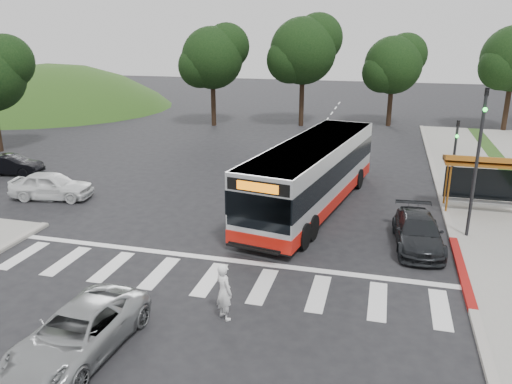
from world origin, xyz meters
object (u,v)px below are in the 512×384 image
(transit_bus, at_px, (313,176))
(silver_suv_south, at_px, (78,332))
(pedestrian, at_px, (224,292))
(dark_sedan, at_px, (418,232))

(transit_bus, xyz_separation_m, silver_suv_south, (-4.49, -13.70, -1.03))
(transit_bus, distance_m, silver_suv_south, 14.46)
(pedestrian, relative_size, silver_suv_south, 0.39)
(dark_sedan, bearing_deg, silver_suv_south, -137.71)
(pedestrian, distance_m, dark_sedan, 9.51)
(transit_bus, bearing_deg, silver_suv_south, -97.76)
(pedestrian, bearing_deg, dark_sedan, -93.52)
(transit_bus, relative_size, silver_suv_south, 2.73)
(transit_bus, height_order, silver_suv_south, transit_bus)
(transit_bus, relative_size, pedestrian, 7.01)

